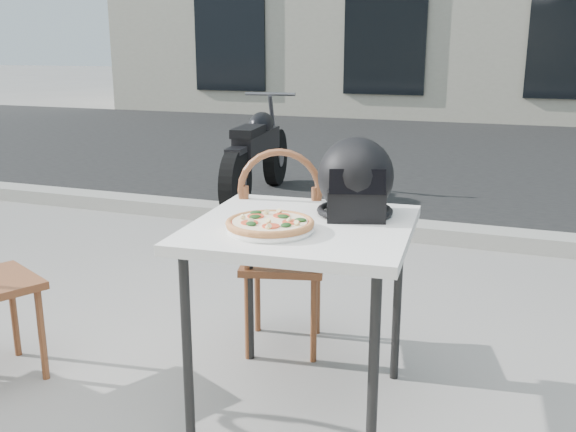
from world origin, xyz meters
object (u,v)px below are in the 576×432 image
(pizza, at_px, (270,223))
(helmet, at_px, (356,181))
(cafe_chair_main, at_px, (282,241))
(plate, at_px, (270,229))
(motorcycle, at_px, (258,155))
(cafe_table_main, at_px, (302,241))

(pizza, bearing_deg, helmet, 55.92)
(cafe_chair_main, bearing_deg, helmet, 134.80)
(plate, relative_size, cafe_chair_main, 0.40)
(motorcycle, bearing_deg, plate, -73.51)
(cafe_table_main, xyz_separation_m, cafe_chair_main, (-0.24, 0.42, -0.15))
(helmet, xyz_separation_m, motorcycle, (-1.74, 3.12, -0.48))
(pizza, xyz_separation_m, motorcycle, (-1.51, 3.45, -0.37))
(cafe_table_main, xyz_separation_m, motorcycle, (-1.58, 3.31, -0.27))
(cafe_table_main, height_order, pizza, pizza)
(pizza, relative_size, helmet, 0.91)
(helmet, relative_size, cafe_chair_main, 0.39)
(cafe_chair_main, distance_m, motorcycle, 3.19)
(pizza, distance_m, cafe_chair_main, 0.64)
(cafe_table_main, xyz_separation_m, helmet, (0.15, 0.19, 0.20))
(pizza, bearing_deg, motorcycle, 113.66)
(plate, distance_m, pizza, 0.02)
(plate, height_order, cafe_chair_main, cafe_chair_main)
(pizza, height_order, motorcycle, motorcycle)
(plate, height_order, motorcycle, motorcycle)
(cafe_table_main, relative_size, motorcycle, 0.44)
(plate, bearing_deg, motorcycle, 113.66)
(plate, xyz_separation_m, cafe_chair_main, (-0.17, 0.57, -0.23))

